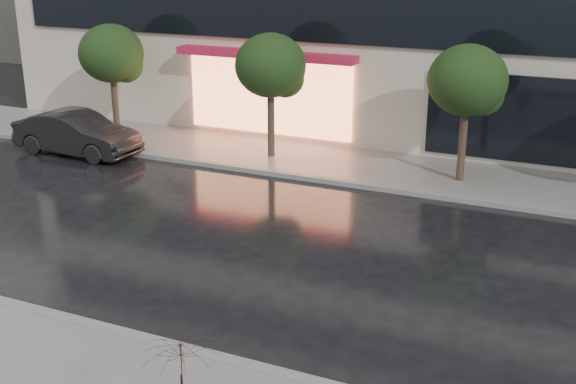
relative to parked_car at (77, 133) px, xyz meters
The scene contains 8 objects.
ground 11.97m from the parked_car, 41.27° to the right, with size 120.00×120.00×0.00m, color black.
sidewalk_far 9.31m from the parked_car, 14.76° to the left, with size 60.00×3.50×0.12m, color slate.
curb_near 12.65m from the parked_car, 44.68° to the right, with size 60.00×0.25×0.14m, color gray.
curb_far 9.03m from the parked_car, ahead, with size 60.00×0.25×0.14m, color gray.
tree_far_west 3.09m from the parked_car, 88.85° to the left, with size 2.20×2.20×3.99m.
tree_mid_west 6.79m from the parked_car, 19.55° to the left, with size 2.20×2.20×3.99m.
tree_mid_east 12.43m from the parked_car, 10.10° to the left, with size 2.20×2.20×3.99m.
parked_car is the anchor object (origin of this frame).
Camera 1 is at (6.61, -9.96, 6.64)m, focal length 45.00 mm.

